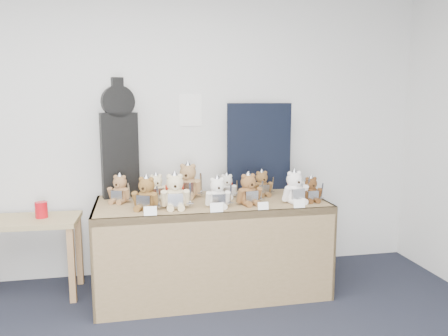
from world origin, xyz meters
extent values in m
plane|color=silver|center=(0.00, 2.50, 1.35)|extent=(6.00, 0.00, 6.00)
cube|color=white|center=(0.75, 2.49, 1.55)|extent=(0.21, 0.00, 0.30)
cube|color=olive|center=(0.85, 1.95, 0.77)|extent=(1.93, 0.81, 0.06)
cube|color=olive|center=(0.85, 1.56, 0.40)|extent=(1.92, 0.03, 0.80)
cube|color=olive|center=(-0.10, 1.94, 0.40)|extent=(0.02, 0.80, 0.80)
cube|color=olive|center=(1.80, 1.95, 0.40)|extent=(0.02, 0.80, 0.80)
cube|color=tan|center=(-0.66, 2.15, 0.65)|extent=(0.82, 0.48, 0.04)
cube|color=olive|center=(-0.30, 1.95, 0.32)|extent=(0.05, 0.05, 0.63)
cube|color=olive|center=(-0.29, 2.32, 0.32)|extent=(0.05, 0.05, 0.63)
cube|color=black|center=(0.10, 2.25, 1.17)|extent=(0.33, 0.17, 0.74)
cylinder|color=black|center=(0.10, 2.25, 1.63)|extent=(0.29, 0.16, 0.28)
cube|color=black|center=(0.10, 2.25, 1.74)|extent=(0.11, 0.10, 0.18)
cube|color=black|center=(1.37, 2.31, 1.21)|extent=(0.61, 0.02, 0.82)
cylinder|color=red|center=(-0.55, 2.17, 0.74)|extent=(0.10, 0.10, 0.13)
ellipsoid|color=brown|center=(0.31, 1.77, 0.87)|extent=(0.22, 0.20, 0.17)
sphere|color=brown|center=(0.31, 1.77, 0.99)|extent=(0.13, 0.13, 0.13)
cylinder|color=brown|center=(0.29, 1.72, 0.98)|extent=(0.06, 0.05, 0.05)
sphere|color=black|center=(0.28, 1.71, 0.98)|extent=(0.02, 0.02, 0.02)
sphere|color=brown|center=(0.27, 1.79, 1.04)|extent=(0.04, 0.04, 0.04)
sphere|color=brown|center=(0.35, 1.76, 1.04)|extent=(0.04, 0.04, 0.04)
cylinder|color=brown|center=(0.23, 1.79, 0.88)|extent=(0.08, 0.11, 0.13)
cylinder|color=brown|center=(0.38, 1.72, 0.88)|extent=(0.08, 0.11, 0.13)
cylinder|color=brown|center=(0.25, 1.73, 0.83)|extent=(0.09, 0.12, 0.05)
cylinder|color=brown|center=(0.32, 1.70, 0.83)|extent=(0.09, 0.12, 0.05)
cube|color=silver|center=(0.28, 1.71, 0.88)|extent=(0.11, 0.06, 0.09)
cone|color=silver|center=(0.31, 1.77, 1.04)|extent=(0.11, 0.11, 0.08)
cube|color=silver|center=(0.39, 1.70, 0.91)|extent=(0.03, 0.04, 0.18)
cube|color=silver|center=(0.39, 1.70, 0.84)|extent=(0.05, 0.03, 0.01)
ellipsoid|color=beige|center=(0.53, 1.76, 0.88)|extent=(0.19, 0.16, 0.18)
sphere|color=beige|center=(0.53, 1.76, 1.00)|extent=(0.13, 0.13, 0.13)
cylinder|color=beige|center=(0.53, 1.71, 0.99)|extent=(0.06, 0.03, 0.06)
sphere|color=black|center=(0.53, 1.69, 0.99)|extent=(0.02, 0.02, 0.02)
sphere|color=beige|center=(0.49, 1.76, 1.05)|extent=(0.04, 0.04, 0.04)
sphere|color=beige|center=(0.57, 1.76, 1.05)|extent=(0.04, 0.04, 0.04)
cylinder|color=beige|center=(0.44, 1.74, 0.89)|extent=(0.06, 0.10, 0.14)
cylinder|color=beige|center=(0.62, 1.74, 0.89)|extent=(0.06, 0.10, 0.14)
cylinder|color=beige|center=(0.49, 1.70, 0.83)|extent=(0.06, 0.12, 0.06)
cylinder|color=beige|center=(0.57, 1.70, 0.83)|extent=(0.06, 0.12, 0.06)
cube|color=silver|center=(0.53, 1.69, 0.88)|extent=(0.12, 0.03, 0.10)
cone|color=silver|center=(0.53, 1.76, 1.06)|extent=(0.11, 0.11, 0.09)
cube|color=silver|center=(0.64, 1.72, 0.92)|extent=(0.02, 0.05, 0.19)
cube|color=silver|center=(0.64, 1.72, 0.84)|extent=(0.06, 0.01, 0.01)
cube|color=#9F2012|center=(0.53, 1.83, 0.89)|extent=(0.15, 0.04, 0.17)
ellipsoid|color=white|center=(0.86, 1.73, 0.87)|extent=(0.16, 0.14, 0.16)
sphere|color=white|center=(0.86, 1.73, 0.98)|extent=(0.12, 0.12, 0.12)
cylinder|color=white|center=(0.87, 1.68, 0.97)|extent=(0.05, 0.03, 0.05)
sphere|color=black|center=(0.87, 1.67, 0.97)|extent=(0.02, 0.02, 0.02)
sphere|color=white|center=(0.83, 1.73, 1.02)|extent=(0.04, 0.04, 0.04)
sphere|color=white|center=(0.90, 1.73, 1.02)|extent=(0.04, 0.04, 0.04)
cylinder|color=white|center=(0.79, 1.71, 0.88)|extent=(0.05, 0.09, 0.12)
cylinder|color=white|center=(0.94, 1.71, 0.88)|extent=(0.05, 0.09, 0.12)
cylinder|color=white|center=(0.83, 1.68, 0.82)|extent=(0.05, 0.11, 0.05)
cylinder|color=white|center=(0.90, 1.68, 0.82)|extent=(0.05, 0.11, 0.05)
cube|color=silver|center=(0.87, 1.67, 0.87)|extent=(0.10, 0.02, 0.09)
cone|color=silver|center=(0.86, 1.73, 1.03)|extent=(0.10, 0.10, 0.08)
cube|color=silver|center=(0.97, 1.70, 0.90)|extent=(0.01, 0.04, 0.17)
cube|color=silver|center=(0.97, 1.70, 0.84)|extent=(0.05, 0.01, 0.01)
ellipsoid|color=brown|center=(1.13, 1.78, 0.87)|extent=(0.19, 0.17, 0.17)
sphere|color=brown|center=(1.13, 1.78, 0.99)|extent=(0.12, 0.12, 0.12)
cylinder|color=brown|center=(1.14, 1.72, 0.98)|extent=(0.06, 0.04, 0.05)
sphere|color=black|center=(1.14, 1.71, 0.98)|extent=(0.02, 0.02, 0.02)
sphere|color=brown|center=(1.09, 1.77, 1.03)|extent=(0.04, 0.04, 0.04)
sphere|color=brown|center=(1.17, 1.78, 1.03)|extent=(0.04, 0.04, 0.04)
cylinder|color=brown|center=(1.05, 1.74, 0.88)|extent=(0.06, 0.10, 0.13)
cylinder|color=brown|center=(1.21, 1.77, 0.88)|extent=(0.06, 0.10, 0.13)
cylinder|color=brown|center=(1.10, 1.71, 0.83)|extent=(0.07, 0.12, 0.05)
cylinder|color=brown|center=(1.18, 1.73, 0.83)|extent=(0.07, 0.12, 0.05)
cube|color=silver|center=(1.14, 1.71, 0.88)|extent=(0.11, 0.04, 0.09)
cone|color=silver|center=(1.13, 1.78, 1.04)|extent=(0.11, 0.11, 0.08)
cube|color=silver|center=(1.24, 1.76, 0.91)|extent=(0.02, 0.04, 0.18)
cube|color=silver|center=(1.24, 1.76, 0.84)|extent=(0.05, 0.02, 0.01)
ellipsoid|color=white|center=(1.52, 1.76, 0.88)|extent=(0.20, 0.18, 0.18)
sphere|color=white|center=(1.52, 1.76, 1.00)|extent=(0.13, 0.13, 0.13)
cylinder|color=white|center=(1.53, 1.71, 0.99)|extent=(0.06, 0.04, 0.05)
sphere|color=black|center=(1.53, 1.69, 0.99)|extent=(0.02, 0.02, 0.02)
sphere|color=white|center=(1.48, 1.75, 1.05)|extent=(0.04, 0.04, 0.04)
sphere|color=white|center=(1.56, 1.77, 1.05)|extent=(0.04, 0.04, 0.04)
cylinder|color=white|center=(1.44, 1.72, 0.89)|extent=(0.07, 0.10, 0.13)
cylinder|color=white|center=(1.60, 1.75, 0.89)|extent=(0.07, 0.10, 0.13)
cylinder|color=white|center=(1.49, 1.69, 0.83)|extent=(0.07, 0.12, 0.05)
cylinder|color=white|center=(1.57, 1.71, 0.83)|extent=(0.07, 0.12, 0.05)
cube|color=silver|center=(1.53, 1.69, 0.88)|extent=(0.12, 0.04, 0.10)
cone|color=silver|center=(1.52, 1.76, 1.05)|extent=(0.11, 0.11, 0.08)
cube|color=silver|center=(1.63, 1.74, 0.91)|extent=(0.02, 0.05, 0.19)
cube|color=silver|center=(1.63, 1.74, 0.84)|extent=(0.05, 0.02, 0.01)
ellipsoid|color=#56361D|center=(1.67, 1.77, 0.86)|extent=(0.14, 0.12, 0.14)
sphere|color=#56361D|center=(1.67, 1.77, 0.95)|extent=(0.10, 0.10, 0.10)
cylinder|color=#56361D|center=(1.67, 1.73, 0.95)|extent=(0.04, 0.02, 0.04)
sphere|color=black|center=(1.67, 1.71, 0.95)|extent=(0.02, 0.02, 0.02)
sphere|color=#56361D|center=(1.64, 1.77, 0.99)|extent=(0.03, 0.03, 0.03)
sphere|color=#56361D|center=(1.70, 1.77, 0.99)|extent=(0.03, 0.03, 0.03)
cylinder|color=#56361D|center=(1.60, 1.75, 0.87)|extent=(0.04, 0.08, 0.11)
cylinder|color=#56361D|center=(1.74, 1.75, 0.87)|extent=(0.04, 0.08, 0.11)
cylinder|color=#56361D|center=(1.64, 1.72, 0.82)|extent=(0.04, 0.09, 0.04)
cylinder|color=#56361D|center=(1.70, 1.72, 0.82)|extent=(0.04, 0.09, 0.04)
cube|color=silver|center=(1.67, 1.71, 0.86)|extent=(0.09, 0.02, 0.08)
cone|color=silver|center=(1.67, 1.77, 1.00)|extent=(0.09, 0.09, 0.07)
cube|color=silver|center=(1.76, 1.74, 0.89)|extent=(0.01, 0.03, 0.15)
cube|color=silver|center=(1.76, 1.74, 0.83)|extent=(0.04, 0.01, 0.01)
ellipsoid|color=beige|center=(0.40, 2.09, 0.86)|extent=(0.17, 0.15, 0.15)
sphere|color=beige|center=(0.40, 2.09, 0.96)|extent=(0.11, 0.11, 0.11)
cylinder|color=beige|center=(0.41, 2.05, 0.95)|extent=(0.05, 0.03, 0.05)
sphere|color=black|center=(0.41, 2.03, 0.95)|extent=(0.02, 0.02, 0.02)
sphere|color=beige|center=(0.36, 2.09, 1.00)|extent=(0.03, 0.03, 0.03)
sphere|color=beige|center=(0.43, 2.10, 1.00)|extent=(0.03, 0.03, 0.03)
cylinder|color=beige|center=(0.33, 2.06, 0.87)|extent=(0.06, 0.09, 0.11)
cylinder|color=beige|center=(0.47, 2.09, 0.87)|extent=(0.06, 0.09, 0.11)
cylinder|color=beige|center=(0.38, 2.04, 0.82)|extent=(0.06, 0.10, 0.04)
cylinder|color=beige|center=(0.44, 2.05, 0.82)|extent=(0.06, 0.10, 0.04)
cube|color=silver|center=(0.41, 2.04, 0.87)|extent=(0.10, 0.03, 0.08)
cone|color=silver|center=(0.40, 2.09, 1.01)|extent=(0.09, 0.09, 0.07)
cube|color=silver|center=(0.49, 2.08, 0.89)|extent=(0.02, 0.04, 0.15)
cube|color=silver|center=(0.49, 2.08, 0.83)|extent=(0.04, 0.01, 0.01)
cube|color=#9F2012|center=(0.39, 2.15, 0.88)|extent=(0.12, 0.05, 0.13)
ellipsoid|color=#A27C51|center=(0.68, 2.14, 0.89)|extent=(0.24, 0.22, 0.20)
sphere|color=#A27C51|center=(0.68, 2.14, 1.02)|extent=(0.15, 0.15, 0.15)
cylinder|color=#A27C51|center=(0.66, 2.08, 1.01)|extent=(0.07, 0.05, 0.06)
sphere|color=black|center=(0.65, 2.06, 1.01)|extent=(0.02, 0.02, 0.02)
sphere|color=#A27C51|center=(0.63, 2.15, 1.07)|extent=(0.05, 0.05, 0.05)
sphere|color=#A27C51|center=(0.72, 2.12, 1.07)|extent=(0.05, 0.05, 0.05)
cylinder|color=#A27C51|center=(0.58, 2.15, 0.90)|extent=(0.09, 0.12, 0.15)
cylinder|color=#A27C51|center=(0.76, 2.09, 0.90)|extent=(0.09, 0.12, 0.15)
cylinder|color=#A27C51|center=(0.61, 2.09, 0.83)|extent=(0.10, 0.14, 0.06)
cylinder|color=#A27C51|center=(0.70, 2.06, 0.83)|extent=(0.10, 0.14, 0.06)
cube|color=silver|center=(0.65, 2.07, 0.89)|extent=(0.13, 0.06, 0.11)
cone|color=silver|center=(0.68, 2.14, 1.08)|extent=(0.12, 0.12, 0.09)
cube|color=silver|center=(0.78, 2.06, 0.93)|extent=(0.03, 0.05, 0.21)
cube|color=silver|center=(0.78, 2.06, 0.85)|extent=(0.06, 0.03, 0.01)
ellipsoid|color=silver|center=(1.01, 2.05, 0.86)|extent=(0.15, 0.13, 0.14)
sphere|color=silver|center=(1.01, 2.05, 0.95)|extent=(0.10, 0.10, 0.10)
cylinder|color=silver|center=(1.00, 2.01, 0.94)|extent=(0.05, 0.03, 0.04)
sphere|color=black|center=(1.00, 2.00, 0.94)|extent=(0.02, 0.02, 0.02)
sphere|color=silver|center=(0.97, 2.06, 0.99)|extent=(0.03, 0.03, 0.03)
sphere|color=silver|center=(1.04, 2.05, 0.99)|extent=(0.03, 0.03, 0.03)
cylinder|color=silver|center=(0.94, 2.05, 0.87)|extent=(0.05, 0.08, 0.10)
cylinder|color=silver|center=(1.07, 2.03, 0.87)|extent=(0.05, 0.08, 0.10)
cylinder|color=silver|center=(0.97, 2.01, 0.82)|extent=(0.05, 0.09, 0.04)
cylinder|color=silver|center=(1.03, 2.00, 0.82)|extent=(0.05, 0.09, 0.04)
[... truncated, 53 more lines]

